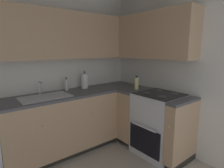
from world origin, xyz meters
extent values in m
cube|color=silver|center=(0.00, 1.52, 1.24)|extent=(3.77, 0.05, 2.47)
cube|color=silver|center=(1.86, 0.00, 1.24)|extent=(0.05, 3.09, 2.47)
cube|color=tan|center=(0.40, 1.19, 0.49)|extent=(1.66, 0.60, 0.79)
cube|color=black|center=(0.40, 1.22, 0.04)|extent=(1.66, 0.54, 0.09)
sphere|color=tan|center=(0.04, 0.88, 0.64)|extent=(0.02, 0.02, 0.02)
sphere|color=tan|center=(0.77, 0.88, 0.64)|extent=(0.02, 0.02, 0.02)
cube|color=#4C4C51|center=(0.40, 1.19, 0.90)|extent=(2.87, 0.60, 0.03)
cube|color=tan|center=(1.53, 0.75, 0.49)|extent=(0.60, 0.29, 0.79)
cube|color=black|center=(1.56, 0.75, 0.04)|extent=(0.54, 0.29, 0.09)
cube|color=tan|center=(1.53, -0.11, 0.49)|extent=(0.60, 0.15, 0.79)
cube|color=black|center=(1.56, -0.11, 0.04)|extent=(0.54, 0.15, 0.09)
sphere|color=tan|center=(1.22, -0.11, 0.64)|extent=(0.02, 0.02, 0.02)
cube|color=#4C4C51|center=(1.53, 0.75, 0.90)|extent=(0.60, 0.29, 0.03)
cube|color=#4C4C51|center=(1.53, -0.11, 0.90)|extent=(0.60, 0.15, 0.03)
cube|color=silver|center=(1.55, 0.28, 0.46)|extent=(0.64, 0.62, 0.92)
cube|color=black|center=(1.23, 0.28, 0.29)|extent=(0.02, 0.55, 0.39)
cube|color=silver|center=(1.21, 0.28, 0.51)|extent=(0.02, 0.43, 0.02)
cube|color=black|center=(1.55, 0.28, 0.93)|extent=(0.59, 0.60, 0.01)
cube|color=silver|center=(1.86, 0.28, 0.99)|extent=(0.03, 0.60, 0.15)
cylinder|color=#4C4C4C|center=(1.41, 0.15, 0.94)|extent=(0.11, 0.11, 0.01)
cylinder|color=#4C4C4C|center=(1.41, 0.42, 0.94)|extent=(0.11, 0.11, 0.01)
cylinder|color=#4C4C4C|center=(1.70, 0.15, 0.94)|extent=(0.11, 0.11, 0.01)
cylinder|color=#4C4C4C|center=(1.70, 0.42, 0.94)|extent=(0.11, 0.11, 0.01)
cube|color=tan|center=(0.24, 1.33, 1.77)|extent=(2.55, 0.32, 0.69)
sphere|color=tan|center=(0.80, 1.16, 1.55)|extent=(0.02, 0.02, 0.02)
cube|color=tan|center=(1.67, 0.68, 1.77)|extent=(0.32, 1.62, 0.69)
cube|color=#B7B7BC|center=(0.18, 1.16, 0.92)|extent=(0.67, 0.40, 0.01)
cube|color=gray|center=(0.18, 1.16, 0.87)|extent=(0.62, 0.36, 0.09)
cube|color=#99999E|center=(0.18, 1.16, 0.89)|extent=(0.02, 0.35, 0.06)
cylinder|color=silver|center=(0.18, 1.39, 1.02)|extent=(0.02, 0.02, 0.19)
cylinder|color=silver|center=(0.18, 1.32, 1.10)|extent=(0.02, 0.15, 0.02)
cylinder|color=silver|center=(0.23, 1.39, 0.95)|extent=(0.02, 0.02, 0.06)
cylinder|color=silver|center=(0.60, 1.37, 1.01)|extent=(0.05, 0.05, 0.18)
cylinder|color=#262626|center=(0.60, 1.37, 1.12)|extent=(0.02, 0.02, 0.03)
cylinder|color=white|center=(0.91, 1.35, 1.04)|extent=(0.11, 0.11, 0.24)
cylinder|color=#3F3F3F|center=(0.91, 1.35, 1.06)|extent=(0.02, 0.02, 0.30)
cylinder|color=beige|center=(1.53, 0.75, 1.02)|extent=(0.08, 0.08, 0.20)
cylinder|color=black|center=(1.53, 0.75, 1.13)|extent=(0.04, 0.04, 0.02)
camera|label=1|loc=(-0.66, -1.34, 1.57)|focal=29.91mm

